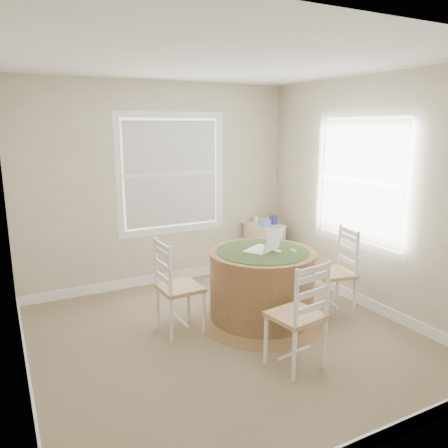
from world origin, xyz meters
TOP-DOWN VIEW (x-y plane):
  - room at (0.17, 0.16)m, footprint 3.64×3.64m
  - round_table at (0.50, 0.13)m, footprint 1.28×1.28m
  - chair_left at (-0.34, 0.34)m, footprint 0.41×0.43m
  - chair_near at (0.29, -0.73)m, footprint 0.47×0.46m
  - chair_right at (1.32, -0.03)m, footprint 0.48×0.50m
  - laptop at (0.52, 0.14)m, footprint 0.45×0.43m
  - mouse at (0.62, 0.03)m, footprint 0.07×0.10m
  - phone at (0.79, -0.00)m, footprint 0.05×0.09m
  - keys at (0.70, 0.19)m, footprint 0.06×0.05m
  - corner_chest at (1.43, 1.54)m, footprint 0.46×0.58m
  - tissue_box at (1.35, 1.41)m, footprint 0.14×0.14m
  - box_yellow at (1.49, 1.59)m, footprint 0.16×0.12m
  - box_blue at (1.53, 1.49)m, footprint 0.09×0.09m
  - cup_cream at (1.39, 1.68)m, footprint 0.07×0.07m

SIDE VIEW (x-z plane):
  - corner_chest at x=1.43m, z-range 0.00..0.70m
  - round_table at x=0.50m, z-range 0.03..0.83m
  - chair_left at x=-0.34m, z-range 0.00..0.95m
  - chair_near at x=0.29m, z-range 0.00..0.95m
  - chair_right at x=1.32m, z-range 0.00..0.95m
  - box_yellow at x=1.49m, z-range 0.70..0.76m
  - cup_cream at x=1.39m, z-range 0.70..0.79m
  - tissue_box at x=1.35m, z-range 0.70..0.80m
  - box_blue at x=1.53m, z-range 0.70..0.82m
  - phone at x=0.79m, z-range 0.78..0.80m
  - keys at x=0.70m, z-range 0.78..0.81m
  - mouse at x=0.62m, z-range 0.78..0.82m
  - laptop at x=0.52m, z-range 0.70..0.94m
  - room at x=0.17m, z-range -0.02..2.62m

